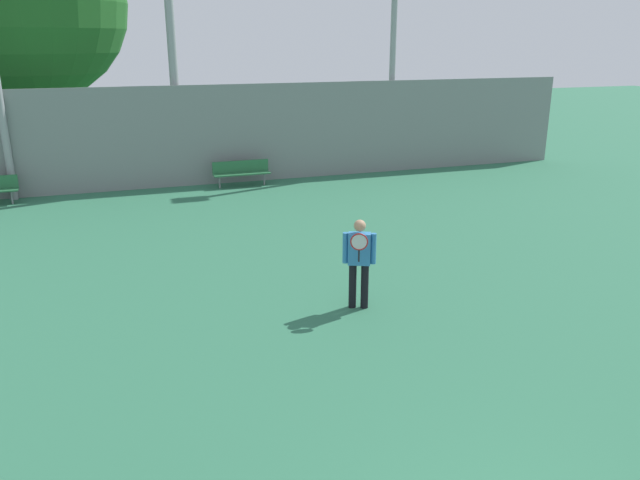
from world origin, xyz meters
TOP-DOWN VIEW (x-y plane):
  - tennis_player at (0.66, 6.66)m, footprint 0.56×0.50m
  - bench_courtside_far at (0.76, 17.19)m, footprint 1.90×0.40m
  - light_pole_far_right at (6.70, 18.23)m, footprint 0.90×0.60m
  - back_fence at (0.00, 17.83)m, footprint 26.99×0.06m
  - tree_green_broad at (-5.46, 21.79)m, footprint 6.58×6.58m

SIDE VIEW (x-z plane):
  - bench_courtside_far at x=0.76m, z-range 0.10..0.94m
  - tennis_player at x=0.66m, z-range 0.12..1.80m
  - back_fence at x=0.00m, z-range 0.00..3.30m
  - light_pole_far_right at x=6.70m, z-range 1.05..10.36m
  - tree_green_broad at x=-5.46m, z-range 1.30..10.49m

